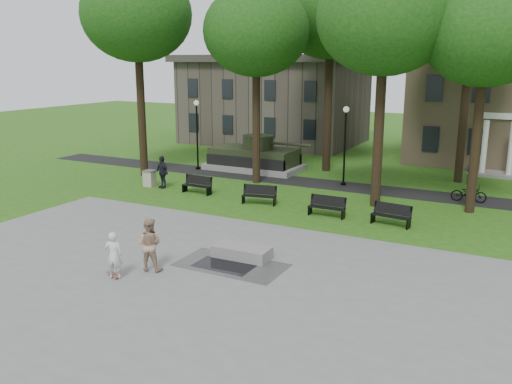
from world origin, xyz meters
TOP-DOWN VIEW (x-y plane):
  - ground at (0.00, 0.00)m, footprint 120.00×120.00m
  - plaza at (0.00, -5.00)m, footprint 22.00×16.00m
  - footpath at (0.00, 12.00)m, footprint 44.00×2.60m
  - building_left at (-11.00, 26.50)m, footprint 15.00×10.00m
  - tree_0 at (-12.00, 9.00)m, footprint 6.80×6.80m
  - tree_1 at (-4.50, 10.50)m, footprint 6.20×6.20m
  - tree_2 at (3.50, 8.50)m, footprint 6.60×6.60m
  - tree_3 at (8.00, 9.50)m, footprint 6.00×6.00m
  - tree_4 at (-2.00, 16.00)m, footprint 7.20×7.20m
  - tree_5 at (6.50, 16.50)m, footprint 6.40×6.40m
  - lamp_left at (-10.00, 12.30)m, footprint 0.36×0.36m
  - lamp_mid at (0.50, 12.30)m, footprint 0.36×0.36m
  - tank_monument at (-6.46, 14.00)m, footprint 7.45×3.40m
  - puddle at (0.95, -2.46)m, footprint 2.20×1.20m
  - concrete_block at (1.12, -1.40)m, footprint 2.22×1.05m
  - skateboard at (-1.95, -5.10)m, footprint 0.79×0.50m
  - skateboarder at (-1.77, -5.20)m, footprint 0.72×0.61m
  - friend_watching at (-1.18, -4.02)m, footprint 1.10×0.95m
  - pedestrian_walker at (-8.73, 6.65)m, footprint 1.21×0.85m
  - cyclist at (7.69, 11.57)m, footprint 1.82×1.05m
  - park_bench_0 at (-6.15, 6.49)m, footprint 1.82×0.61m
  - park_bench_1 at (-1.94, 6.01)m, footprint 1.85×0.87m
  - park_bench_2 at (1.99, 5.49)m, footprint 1.80×0.54m
  - park_bench_3 at (5.09, 5.47)m, footprint 1.84×0.77m
  - trash_bin at (-9.70, 6.66)m, footprint 0.71×0.71m

SIDE VIEW (x-z plane):
  - ground at x=0.00m, z-range 0.00..0.00m
  - footpath at x=0.00m, z-range 0.00..0.01m
  - plaza at x=0.00m, z-range 0.00..0.02m
  - puddle at x=0.95m, z-range 0.02..0.02m
  - skateboard at x=-1.95m, z-range 0.02..0.09m
  - concrete_block at x=1.12m, z-range 0.02..0.47m
  - trash_bin at x=-9.70m, z-range 0.01..0.97m
  - park_bench_0 at x=-6.15m, z-range 0.02..1.02m
  - park_bench_1 at x=-1.94m, z-range 0.02..1.02m
  - park_bench_2 at x=1.99m, z-range 0.02..1.02m
  - park_bench_3 at x=5.09m, z-range 0.02..1.02m
  - cyclist at x=7.69m, z-range -0.18..1.83m
  - tank_monument at x=-6.46m, z-range -0.34..2.06m
  - skateboarder at x=-1.77m, z-range 0.02..1.70m
  - pedestrian_walker at x=-8.73m, z-range 0.00..1.91m
  - friend_watching at x=-1.18m, z-range 0.02..1.96m
  - lamp_left at x=-10.00m, z-range 0.43..5.16m
  - lamp_mid at x=0.50m, z-range 0.43..5.16m
  - building_left at x=-11.00m, z-range 0.00..7.20m
  - tree_3 at x=8.00m, z-range 3.00..14.19m
  - tree_1 at x=-4.50m, z-range 3.14..14.77m
  - tree_2 at x=3.50m, z-range 3.23..15.40m
  - tree_5 at x=6.50m, z-range 3.45..15.89m
  - tree_0 at x=-12.00m, z-range 3.54..16.51m
  - tree_4 at x=-2.00m, z-range 3.64..17.14m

